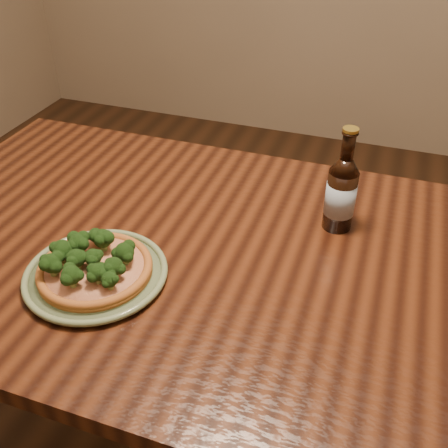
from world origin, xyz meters
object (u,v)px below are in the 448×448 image
(plate, at_px, (96,274))
(beer_bottle, at_px, (341,193))
(table, at_px, (229,285))
(pizza, at_px, (93,266))

(plate, height_order, beer_bottle, beer_bottle)
(table, distance_m, plate, 0.30)
(table, relative_size, plate, 5.55)
(plate, bearing_deg, beer_bottle, 38.39)
(plate, distance_m, beer_bottle, 0.55)
(plate, bearing_deg, table, 35.83)
(pizza, xyz_separation_m, beer_bottle, (0.43, 0.34, 0.06))
(pizza, height_order, beer_bottle, beer_bottle)
(table, bearing_deg, pizza, -144.28)
(table, distance_m, beer_bottle, 0.32)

